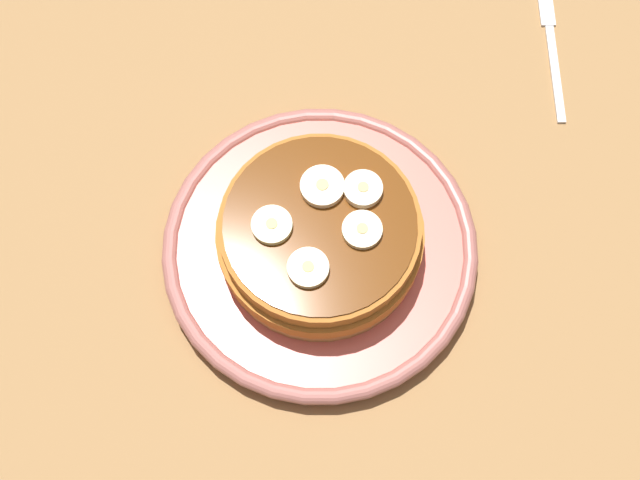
# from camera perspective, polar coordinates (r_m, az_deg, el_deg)

# --- Properties ---
(ground_plane) EXTENTS (1.40, 1.40, 0.03)m
(ground_plane) POSITION_cam_1_polar(r_m,az_deg,el_deg) (0.69, -0.00, -1.40)
(ground_plane) COLOR olive
(plate) EXTENTS (0.24, 0.24, 0.02)m
(plate) POSITION_cam_1_polar(r_m,az_deg,el_deg) (0.67, -0.00, -0.61)
(plate) COLOR #CC594C
(plate) RESTS_ON ground_plane
(pancake_stack) EXTENTS (0.15, 0.15, 0.05)m
(pancake_stack) POSITION_cam_1_polar(r_m,az_deg,el_deg) (0.64, -0.05, 0.21)
(pancake_stack) COLOR #AE8244
(pancake_stack) RESTS_ON plate
(banana_slice_0) EXTENTS (0.03, 0.03, 0.01)m
(banana_slice_0) POSITION_cam_1_polar(r_m,az_deg,el_deg) (0.61, -0.78, -1.86)
(banana_slice_0) COLOR #F4EABC
(banana_slice_0) RESTS_ON pancake_stack
(banana_slice_1) EXTENTS (0.03, 0.03, 0.01)m
(banana_slice_1) POSITION_cam_1_polar(r_m,az_deg,el_deg) (0.62, -3.17, 0.96)
(banana_slice_1) COLOR #EDEFB6
(banana_slice_1) RESTS_ON pancake_stack
(banana_slice_2) EXTENTS (0.03, 0.03, 0.01)m
(banana_slice_2) POSITION_cam_1_polar(r_m,az_deg,el_deg) (0.62, 2.77, 0.65)
(banana_slice_2) COLOR #F3E5B7
(banana_slice_2) RESTS_ON pancake_stack
(banana_slice_3) EXTENTS (0.03, 0.03, 0.01)m
(banana_slice_3) POSITION_cam_1_polar(r_m,az_deg,el_deg) (0.63, 0.15, 3.50)
(banana_slice_3) COLOR #FDE4BC
(banana_slice_3) RESTS_ON pancake_stack
(banana_slice_4) EXTENTS (0.03, 0.03, 0.01)m
(banana_slice_4) POSITION_cam_1_polar(r_m,az_deg,el_deg) (0.63, 2.92, 3.22)
(banana_slice_4) COLOR #F8E1BA
(banana_slice_4) RESTS_ON pancake_stack
(fork) EXTENTS (0.09, 0.11, 0.01)m
(fork) POSITION_cam_1_polar(r_m,az_deg,el_deg) (0.79, 14.90, 12.16)
(fork) COLOR silver
(fork) RESTS_ON ground_plane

